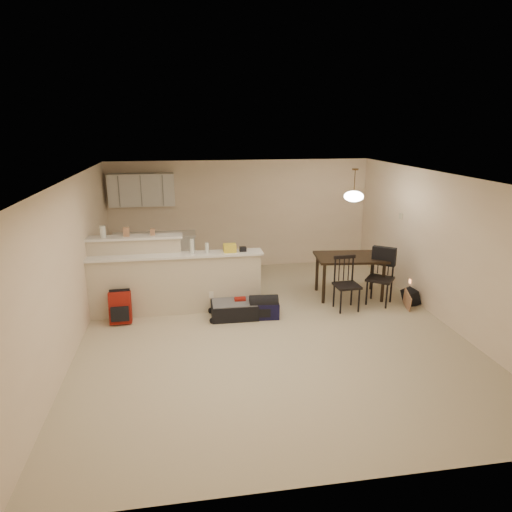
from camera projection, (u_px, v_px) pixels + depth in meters
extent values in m
plane|color=beige|center=(269.00, 327.00, 7.64)|extent=(7.00, 7.00, 0.00)
plane|color=white|center=(270.00, 177.00, 6.94)|extent=(7.00, 7.00, 0.00)
cube|color=beige|center=(241.00, 215.00, 10.61)|extent=(6.00, 0.02, 2.50)
cube|color=beige|center=(344.00, 366.00, 3.97)|extent=(6.00, 0.02, 2.50)
cube|color=beige|center=(73.00, 265.00, 6.83)|extent=(0.02, 7.00, 2.50)
cube|color=beige|center=(442.00, 248.00, 7.75)|extent=(0.02, 7.00, 2.50)
cube|color=beige|center=(177.00, 285.00, 8.11)|extent=(3.00, 0.28, 1.05)
cube|color=white|center=(175.00, 255.00, 7.96)|extent=(3.08, 0.38, 0.04)
cube|color=beige|center=(137.00, 275.00, 8.17)|extent=(1.60, 0.24, 1.35)
cube|color=white|center=(134.00, 237.00, 7.98)|extent=(1.68, 0.34, 0.04)
cube|color=white|center=(142.00, 190.00, 9.92)|extent=(1.40, 0.34, 0.70)
cube|color=white|center=(155.00, 255.00, 10.23)|extent=(1.80, 0.60, 0.90)
cube|color=beige|center=(401.00, 216.00, 9.15)|extent=(0.02, 0.12, 0.12)
cylinder|color=silver|center=(103.00, 232.00, 7.87)|extent=(0.10, 0.10, 0.20)
cube|color=#AB7A58|center=(126.00, 232.00, 7.93)|extent=(0.10, 0.07, 0.16)
cube|color=#AB7A58|center=(153.00, 232.00, 8.01)|extent=(0.08, 0.06, 0.12)
cylinder|color=silver|center=(192.00, 246.00, 7.97)|extent=(0.07, 0.07, 0.26)
cylinder|color=silver|center=(207.00, 248.00, 8.02)|extent=(0.06, 0.06, 0.18)
cube|color=#AB7A58|center=(230.00, 248.00, 8.08)|extent=(0.22, 0.18, 0.14)
cube|color=#AB7A58|center=(243.00, 249.00, 8.13)|extent=(0.12, 0.10, 0.08)
cube|color=black|center=(350.00, 257.00, 8.82)|extent=(1.39, 1.00, 0.04)
cylinder|color=black|center=(324.00, 284.00, 8.57)|extent=(0.06, 0.06, 0.77)
cylinder|color=black|center=(383.00, 283.00, 8.63)|extent=(0.06, 0.06, 0.77)
cylinder|color=black|center=(317.00, 272.00, 9.24)|extent=(0.06, 0.06, 0.77)
cylinder|color=black|center=(372.00, 271.00, 9.30)|extent=(0.06, 0.06, 0.77)
cylinder|color=brown|center=(355.00, 182.00, 8.42)|extent=(0.02, 0.02, 0.50)
cylinder|color=brown|center=(355.00, 169.00, 8.36)|extent=(0.12, 0.12, 0.03)
ellipsoid|color=white|center=(354.00, 196.00, 8.49)|extent=(0.36, 0.36, 0.20)
cube|color=black|center=(234.00, 310.00, 8.01)|extent=(0.81, 0.53, 0.27)
cube|color=maroon|center=(120.00, 307.00, 7.76)|extent=(0.37, 0.24, 0.54)
cube|color=#111034|center=(264.00, 310.00, 7.98)|extent=(0.54, 0.32, 0.29)
cube|color=black|center=(411.00, 297.00, 8.61)|extent=(0.23, 0.32, 0.27)
cube|color=#AB7A58|center=(407.00, 300.00, 8.39)|extent=(0.09, 0.40, 0.31)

